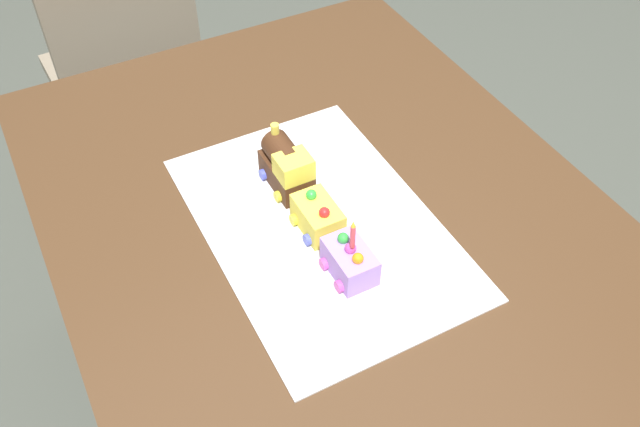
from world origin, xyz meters
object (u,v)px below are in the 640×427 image
cake_car_tanker_lavender (350,261)px  cake_car_gondola_lemon (318,216)px  chair (127,76)px  birthday_candle (353,235)px  cake_locomotive (286,166)px  dining_table (336,261)px

cake_car_tanker_lavender → cake_car_gondola_lemon: bearing=180.0°
chair → birthday_candle: bearing=92.9°
cake_locomotive → cake_car_gondola_lemon: (0.13, -0.00, -0.02)m
chair → dining_table: bearing=95.5°
cake_car_gondola_lemon → cake_car_tanker_lavender: bearing=0.0°
dining_table → cake_locomotive: cake_locomotive is taller
dining_table → cake_car_gondola_lemon: bearing=-101.7°
chair → cake_car_gondola_lemon: 1.07m
dining_table → birthday_candle: 0.24m
cake_car_gondola_lemon → birthday_candle: (0.12, 0.00, 0.07)m
chair → cake_locomotive: 0.96m
cake_car_gondola_lemon → birthday_candle: bearing=0.0°
dining_table → cake_car_tanker_lavender: size_ratio=14.00×
cake_locomotive → cake_car_gondola_lemon: bearing=-0.0°
birthday_candle → cake_car_gondola_lemon: bearing=-180.0°
birthday_candle → cake_locomotive: bearing=180.0°
cake_locomotive → dining_table: bearing=14.9°
dining_table → birthday_candle: birthday_candle is taller
cake_car_gondola_lemon → cake_car_tanker_lavender: size_ratio=1.00×
dining_table → chair: (-1.03, -0.14, -0.16)m
birthday_candle → dining_table: bearing=162.6°
dining_table → cake_car_gondola_lemon: cake_car_gondola_lemon is taller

